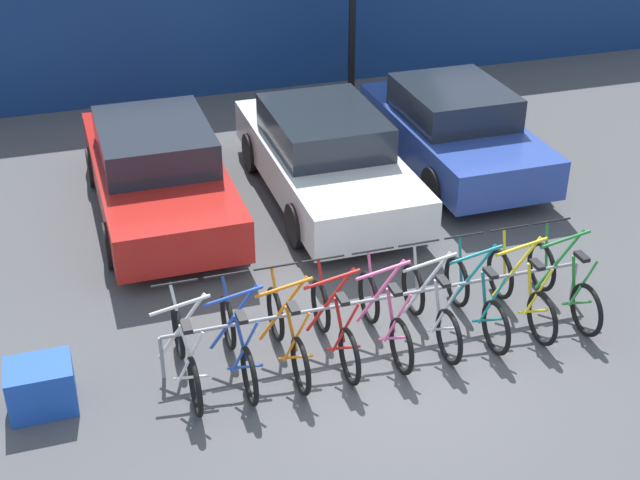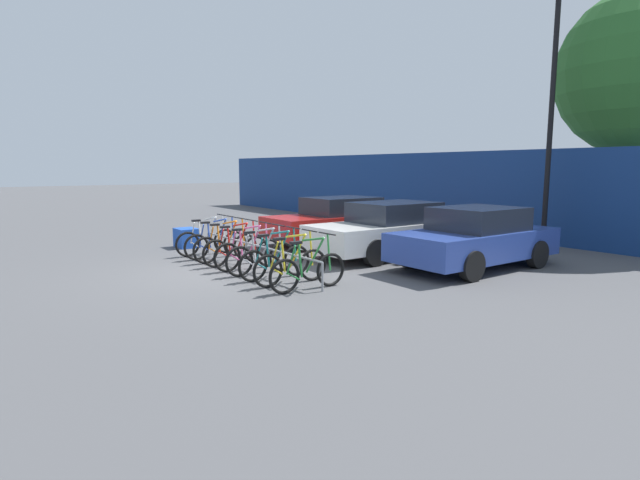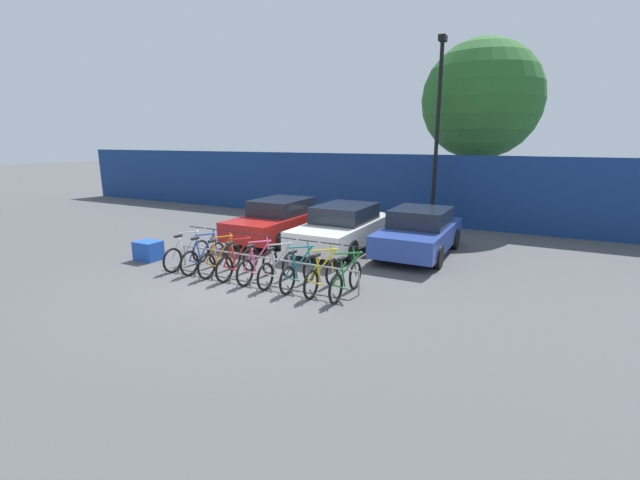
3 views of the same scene
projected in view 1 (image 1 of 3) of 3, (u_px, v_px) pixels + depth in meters
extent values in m
plane|color=#4C4C4F|center=(393.00, 371.00, 10.16)|extent=(120.00, 120.00, 0.00)
cube|color=navy|center=(215.00, 24.00, 17.32)|extent=(36.00, 0.16, 2.83)
cylinder|color=gray|center=(382.00, 298.00, 10.47)|extent=(5.23, 0.04, 0.04)
cylinder|color=gray|center=(162.00, 358.00, 9.91)|extent=(0.04, 0.04, 0.55)
cylinder|color=gray|center=(574.00, 282.00, 11.30)|extent=(0.04, 0.04, 0.55)
torus|color=black|center=(195.00, 387.00, 9.39)|extent=(0.06, 0.66, 0.66)
torus|color=black|center=(178.00, 331.00, 10.26)|extent=(0.06, 0.66, 0.66)
cylinder|color=silver|center=(181.00, 326.00, 9.80)|extent=(0.60, 0.04, 0.76)
cylinder|color=silver|center=(180.00, 305.00, 9.60)|extent=(0.68, 0.04, 0.16)
cylinder|color=silver|center=(187.00, 348.00, 9.55)|extent=(0.14, 0.04, 0.63)
cylinder|color=silver|center=(191.00, 357.00, 9.38)|extent=(0.32, 0.03, 0.58)
cylinder|color=silver|center=(192.00, 377.00, 9.57)|extent=(0.40, 0.03, 0.08)
cylinder|color=silver|center=(176.00, 308.00, 10.06)|extent=(0.12, 0.04, 0.69)
cylinder|color=black|center=(174.00, 283.00, 9.84)|extent=(0.52, 0.03, 0.03)
cube|color=black|center=(187.00, 327.00, 9.31)|extent=(0.10, 0.22, 0.05)
torus|color=black|center=(249.00, 376.00, 9.55)|extent=(0.06, 0.66, 0.66)
torus|color=black|center=(228.00, 322.00, 10.42)|extent=(0.06, 0.66, 0.66)
cylinder|color=#284CB7|center=(234.00, 317.00, 9.96)|extent=(0.60, 0.04, 0.76)
cylinder|color=#284CB7|center=(234.00, 296.00, 9.76)|extent=(0.68, 0.04, 0.16)
cylinder|color=#284CB7|center=(241.00, 338.00, 9.71)|extent=(0.14, 0.04, 0.63)
cylinder|color=#284CB7|center=(245.00, 347.00, 9.53)|extent=(0.32, 0.03, 0.58)
cylinder|color=#284CB7|center=(245.00, 367.00, 9.73)|extent=(0.40, 0.03, 0.08)
cylinder|color=#284CB7|center=(227.00, 300.00, 10.21)|extent=(0.12, 0.04, 0.69)
cylinder|color=black|center=(227.00, 275.00, 10.00)|extent=(0.52, 0.03, 0.03)
cube|color=black|center=(242.00, 317.00, 9.46)|extent=(0.10, 0.22, 0.05)
torus|color=black|center=(301.00, 366.00, 9.70)|extent=(0.06, 0.66, 0.66)
torus|color=black|center=(275.00, 314.00, 10.57)|extent=(0.06, 0.66, 0.66)
cylinder|color=orange|center=(283.00, 308.00, 10.11)|extent=(0.60, 0.04, 0.76)
cylinder|color=orange|center=(284.00, 288.00, 9.91)|extent=(0.68, 0.04, 0.16)
cylinder|color=orange|center=(291.00, 329.00, 9.86)|extent=(0.14, 0.04, 0.63)
cylinder|color=orange|center=(297.00, 337.00, 9.68)|extent=(0.32, 0.03, 0.58)
cylinder|color=orange|center=(296.00, 357.00, 9.88)|extent=(0.40, 0.03, 0.08)
cylinder|color=orange|center=(276.00, 291.00, 10.37)|extent=(0.12, 0.04, 0.69)
cylinder|color=black|center=(276.00, 266.00, 10.15)|extent=(0.52, 0.03, 0.03)
cube|color=black|center=(293.00, 308.00, 9.62)|extent=(0.10, 0.22, 0.05)
torus|color=black|center=(349.00, 356.00, 9.85)|extent=(0.06, 0.66, 0.66)
torus|color=black|center=(321.00, 306.00, 10.72)|extent=(0.06, 0.66, 0.66)
cylinder|color=red|center=(330.00, 300.00, 10.26)|extent=(0.60, 0.04, 0.76)
cylinder|color=red|center=(332.00, 279.00, 10.06)|extent=(0.68, 0.04, 0.16)
cylinder|color=red|center=(340.00, 320.00, 10.01)|extent=(0.14, 0.04, 0.63)
cylinder|color=red|center=(345.00, 328.00, 9.83)|extent=(0.32, 0.03, 0.58)
cylinder|color=red|center=(344.00, 348.00, 10.03)|extent=(0.40, 0.03, 0.08)
cylinder|color=red|center=(322.00, 284.00, 10.52)|extent=(0.12, 0.04, 0.69)
cylinder|color=black|center=(323.00, 259.00, 10.30)|extent=(0.52, 0.03, 0.03)
cube|color=black|center=(343.00, 299.00, 9.76)|extent=(0.10, 0.22, 0.05)
torus|color=black|center=(401.00, 346.00, 10.01)|extent=(0.06, 0.66, 0.66)
torus|color=black|center=(369.00, 297.00, 10.88)|extent=(0.06, 0.66, 0.66)
cylinder|color=#E55993|center=(380.00, 291.00, 10.42)|extent=(0.60, 0.04, 0.76)
cylinder|color=#E55993|center=(383.00, 271.00, 10.23)|extent=(0.68, 0.04, 0.16)
cylinder|color=#E55993|center=(391.00, 310.00, 10.17)|extent=(0.14, 0.04, 0.63)
cylinder|color=#E55993|center=(398.00, 318.00, 10.00)|extent=(0.32, 0.03, 0.58)
cylinder|color=#E55993|center=(395.00, 338.00, 10.19)|extent=(0.40, 0.03, 0.08)
cylinder|color=#E55993|center=(371.00, 275.00, 10.68)|extent=(0.12, 0.04, 0.69)
cylinder|color=black|center=(373.00, 251.00, 10.46)|extent=(0.52, 0.03, 0.03)
cube|color=black|center=(395.00, 290.00, 9.93)|extent=(0.10, 0.22, 0.05)
torus|color=black|center=(449.00, 337.00, 10.17)|extent=(0.06, 0.66, 0.66)
torus|color=black|center=(413.00, 289.00, 11.04)|extent=(0.06, 0.66, 0.66)
cylinder|color=#B7B7BC|center=(427.00, 283.00, 10.58)|extent=(0.60, 0.04, 0.76)
cylinder|color=#B7B7BC|center=(430.00, 263.00, 10.38)|extent=(0.68, 0.04, 0.16)
cylinder|color=#B7B7BC|center=(438.00, 302.00, 10.33)|extent=(0.14, 0.04, 0.63)
cylinder|color=#B7B7BC|center=(445.00, 309.00, 10.15)|extent=(0.32, 0.03, 0.58)
cylinder|color=#B7B7BC|center=(442.00, 329.00, 10.35)|extent=(0.40, 0.03, 0.08)
cylinder|color=#B7B7BC|center=(416.00, 267.00, 10.83)|extent=(0.12, 0.04, 0.69)
cylinder|color=black|center=(419.00, 243.00, 10.62)|extent=(0.52, 0.03, 0.03)
cube|color=black|center=(443.00, 281.00, 10.08)|extent=(0.10, 0.22, 0.05)
torus|color=black|center=(496.00, 328.00, 10.33)|extent=(0.06, 0.66, 0.66)
torus|color=black|center=(457.00, 282.00, 11.20)|extent=(0.06, 0.66, 0.66)
cylinder|color=#197A7F|center=(472.00, 275.00, 10.73)|extent=(0.60, 0.04, 0.76)
cylinder|color=#197A7F|center=(476.00, 255.00, 10.54)|extent=(0.68, 0.04, 0.16)
cylinder|color=#197A7F|center=(484.00, 293.00, 10.49)|extent=(0.14, 0.04, 0.63)
cylinder|color=#197A7F|center=(492.00, 300.00, 10.31)|extent=(0.32, 0.03, 0.58)
cylinder|color=#197A7F|center=(488.00, 320.00, 10.51)|extent=(0.40, 0.03, 0.08)
cylinder|color=#197A7F|center=(460.00, 260.00, 10.99)|extent=(0.12, 0.04, 0.69)
cylinder|color=black|center=(464.00, 236.00, 10.78)|extent=(0.52, 0.03, 0.03)
cube|color=black|center=(491.00, 273.00, 10.24)|extent=(0.10, 0.22, 0.05)
torus|color=black|center=(542.00, 319.00, 10.49)|extent=(0.06, 0.66, 0.66)
torus|color=black|center=(500.00, 274.00, 11.36)|extent=(0.06, 0.66, 0.66)
cylinder|color=yellow|center=(517.00, 267.00, 10.89)|extent=(0.60, 0.04, 0.76)
cylinder|color=yellow|center=(522.00, 247.00, 10.70)|extent=(0.68, 0.04, 0.16)
cylinder|color=yellow|center=(530.00, 285.00, 10.65)|extent=(0.14, 0.04, 0.63)
cylinder|color=yellow|center=(539.00, 292.00, 10.47)|extent=(0.32, 0.03, 0.58)
cylinder|color=yellow|center=(533.00, 311.00, 10.67)|extent=(0.40, 0.03, 0.08)
cylinder|color=yellow|center=(504.00, 252.00, 11.15)|extent=(0.12, 0.04, 0.69)
cylinder|color=black|center=(509.00, 228.00, 10.94)|extent=(0.52, 0.03, 0.03)
cube|color=black|center=(537.00, 264.00, 10.40)|extent=(0.10, 0.22, 0.05)
torus|color=black|center=(586.00, 310.00, 10.65)|extent=(0.06, 0.66, 0.66)
torus|color=black|center=(542.00, 266.00, 11.52)|extent=(0.06, 0.66, 0.66)
cylinder|color=#288438|center=(560.00, 259.00, 11.05)|extent=(0.60, 0.04, 0.76)
cylinder|color=#288438|center=(565.00, 239.00, 10.86)|extent=(0.68, 0.04, 0.16)
cylinder|color=#288438|center=(574.00, 277.00, 10.80)|extent=(0.14, 0.04, 0.63)
cylinder|color=#288438|center=(583.00, 284.00, 10.63)|extent=(0.32, 0.03, 0.58)
cylinder|color=#288438|center=(577.00, 303.00, 10.82)|extent=(0.40, 0.03, 0.08)
cylinder|color=#288438|center=(547.00, 245.00, 11.31)|extent=(0.12, 0.04, 0.69)
cylinder|color=black|center=(552.00, 221.00, 11.09)|extent=(0.52, 0.03, 0.03)
cube|color=black|center=(582.00, 257.00, 10.56)|extent=(0.10, 0.22, 0.05)
cube|color=red|center=(159.00, 180.00, 13.22)|extent=(1.80, 4.53, 0.62)
cube|color=#1E232D|center=(154.00, 141.00, 13.03)|extent=(1.58, 2.08, 0.52)
cylinder|color=black|center=(94.00, 167.00, 14.20)|extent=(0.20, 0.64, 0.64)
cylinder|color=black|center=(200.00, 153.00, 14.65)|extent=(0.20, 0.64, 0.64)
cylinder|color=black|center=(112.00, 245.00, 12.02)|extent=(0.20, 0.64, 0.64)
cylinder|color=black|center=(236.00, 226.00, 12.48)|extent=(0.20, 0.64, 0.64)
cube|color=silver|center=(326.00, 164.00, 13.70)|extent=(1.80, 4.54, 0.62)
cube|color=#1E232D|center=(324.00, 127.00, 13.51)|extent=(1.58, 2.09, 0.52)
cylinder|color=black|center=(252.00, 152.00, 14.68)|extent=(0.20, 0.64, 0.64)
cylinder|color=black|center=(350.00, 140.00, 15.14)|extent=(0.20, 0.64, 0.64)
cylinder|color=black|center=(297.00, 225.00, 12.50)|extent=(0.20, 0.64, 0.64)
cylinder|color=black|center=(410.00, 208.00, 12.95)|extent=(0.20, 0.64, 0.64)
cube|color=#2D479E|center=(454.00, 137.00, 14.63)|extent=(1.80, 4.10, 0.62)
cube|color=#1E232D|center=(454.00, 102.00, 14.43)|extent=(1.58, 1.88, 0.52)
cylinder|color=black|center=(379.00, 130.00, 15.51)|extent=(0.20, 0.64, 0.64)
cylinder|color=black|center=(468.00, 119.00, 15.96)|extent=(0.20, 0.64, 0.64)
cylinder|color=black|center=(435.00, 188.00, 13.54)|extent=(0.20, 0.64, 0.64)
cylinder|color=black|center=(534.00, 173.00, 14.00)|extent=(0.20, 0.64, 0.64)
cube|color=blue|center=(41.00, 387.00, 9.48)|extent=(0.70, 0.56, 0.55)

